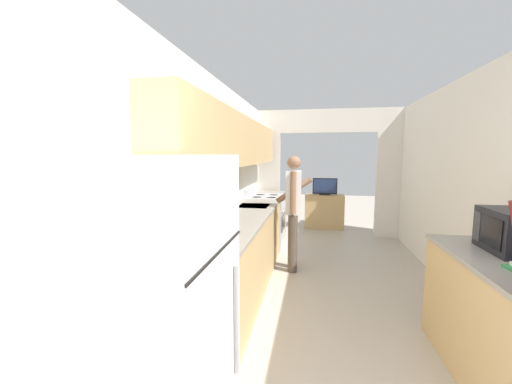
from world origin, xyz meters
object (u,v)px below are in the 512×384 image
at_px(refrigerator, 153,316).
at_px(tv_cabinet, 324,211).
at_px(person, 293,210).
at_px(television, 325,187).
at_px(range_oven, 266,221).

distance_m(refrigerator, tv_cabinet, 5.73).
bearing_deg(tv_cabinet, person, -100.76).
bearing_deg(television, tv_cabinet, 90.00).
bearing_deg(tv_cabinet, refrigerator, -100.31).
bearing_deg(television, person, -100.92).
relative_size(refrigerator, tv_cabinet, 1.93).
height_order(range_oven, person, person).
relative_size(refrigerator, range_oven, 1.56).
xyz_separation_m(person, tv_cabinet, (0.51, 2.69, -0.49)).
distance_m(range_oven, television, 1.97).
xyz_separation_m(refrigerator, television, (1.02, 5.58, 0.11)).
height_order(refrigerator, tv_cabinet, refrigerator).
bearing_deg(range_oven, television, 56.14).
bearing_deg(range_oven, tv_cabinet, 56.84).
bearing_deg(tv_cabinet, range_oven, -123.16).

